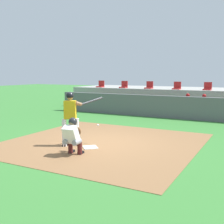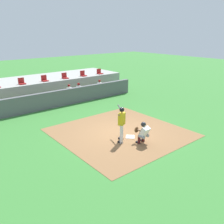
% 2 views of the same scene
% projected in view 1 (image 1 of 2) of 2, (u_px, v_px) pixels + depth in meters
% --- Properties ---
extents(ground_plane, '(80.00, 80.00, 0.00)m').
position_uv_depth(ground_plane, '(103.00, 143.00, 9.93)').
color(ground_plane, '#387A33').
extents(dirt_infield, '(6.40, 6.40, 0.01)m').
position_uv_depth(dirt_infield, '(103.00, 143.00, 9.93)').
color(dirt_infield, olive).
rests_on(dirt_infield, ground).
extents(home_plate, '(0.62, 0.62, 0.02)m').
position_uv_depth(home_plate, '(90.00, 147.00, 9.23)').
color(home_plate, white).
rests_on(home_plate, dirt_infield).
extents(batter_at_plate, '(0.90, 1.24, 1.80)m').
position_uv_depth(batter_at_plate, '(71.00, 115.00, 9.35)').
color(batter_at_plate, silver).
rests_on(batter_at_plate, ground).
extents(catcher_crouched, '(0.51, 1.85, 1.13)m').
position_uv_depth(catcher_crouched, '(73.00, 135.00, 8.38)').
color(catcher_crouched, gray).
rests_on(catcher_crouched, ground).
extents(dugout_wall, '(13.00, 0.30, 1.20)m').
position_uv_depth(dugout_wall, '(162.00, 107.00, 15.53)').
color(dugout_wall, '#59595E').
rests_on(dugout_wall, ground).
extents(dugout_bench, '(11.80, 0.44, 0.45)m').
position_uv_depth(dugout_bench, '(167.00, 111.00, 16.45)').
color(dugout_bench, olive).
rests_on(dugout_bench, ground).
extents(dugout_player_0, '(0.49, 0.70, 1.30)m').
position_uv_depth(dugout_player_0, '(187.00, 105.00, 15.72)').
color(dugout_player_0, '#939399').
rests_on(dugout_player_0, ground).
extents(dugout_player_1, '(0.49, 0.70, 1.30)m').
position_uv_depth(dugout_player_1, '(203.00, 106.00, 15.31)').
color(dugout_player_1, '#939399').
rests_on(dugout_player_1, ground).
extents(stands_platform, '(15.00, 4.40, 1.40)m').
position_uv_depth(stands_platform, '(183.00, 98.00, 19.36)').
color(stands_platform, '#9E9E99').
rests_on(stands_platform, ground).
extents(stadium_seat_0, '(0.46, 0.46, 0.48)m').
position_uv_depth(stadium_seat_0, '(101.00, 85.00, 20.52)').
color(stadium_seat_0, '#A51E1E').
rests_on(stadium_seat_0, stands_platform).
extents(stadium_seat_1, '(0.46, 0.46, 0.48)m').
position_uv_depth(stadium_seat_1, '(124.00, 86.00, 19.65)').
color(stadium_seat_1, '#A51E1E').
rests_on(stadium_seat_1, stands_platform).
extents(stadium_seat_2, '(0.46, 0.46, 0.48)m').
position_uv_depth(stadium_seat_2, '(149.00, 87.00, 18.79)').
color(stadium_seat_2, '#A51E1E').
rests_on(stadium_seat_2, stands_platform).
extents(stadium_seat_3, '(0.46, 0.46, 0.48)m').
position_uv_depth(stadium_seat_3, '(177.00, 87.00, 17.92)').
color(stadium_seat_3, '#A51E1E').
rests_on(stadium_seat_3, stands_platform).
extents(stadium_seat_4, '(0.46, 0.46, 0.48)m').
position_uv_depth(stadium_seat_4, '(207.00, 88.00, 17.05)').
color(stadium_seat_4, '#A51E1E').
rests_on(stadium_seat_4, stands_platform).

